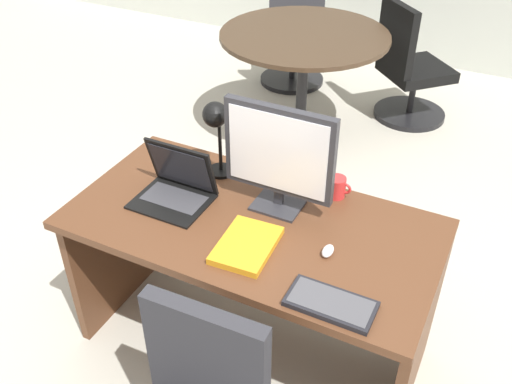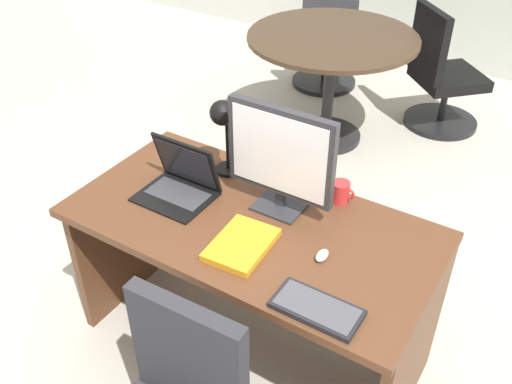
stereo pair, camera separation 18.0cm
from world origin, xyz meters
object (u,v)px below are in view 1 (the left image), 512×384
at_px(meeting_table, 303,60).
at_px(meeting_chair_far, 408,75).
at_px(desk, 257,255).
at_px(keyboard, 331,304).
at_px(mouse, 328,251).
at_px(book, 247,245).
at_px(laptop, 177,182).
at_px(desk_lamp, 216,124).
at_px(coffee_mug, 337,187).
at_px(monitor, 279,154).
at_px(meeting_chair_near, 293,50).

distance_m(meeting_table, meeting_chair_far, 0.92).
height_order(desk, meeting_table, meeting_table).
xyz_separation_m(keyboard, meeting_table, (-1.03, 2.23, -0.16)).
xyz_separation_m(mouse, book, (-0.29, -0.11, -0.00)).
xyz_separation_m(keyboard, mouse, (-0.10, 0.24, 0.01)).
xyz_separation_m(laptop, meeting_chair_far, (0.40, 2.55, -0.46)).
xyz_separation_m(desk, desk_lamp, (-0.29, 0.18, 0.49)).
xyz_separation_m(coffee_mug, meeting_chair_far, (-0.20, 2.25, -0.43)).
xyz_separation_m(laptop, book, (0.42, -0.17, -0.06)).
bearing_deg(desk_lamp, monitor, -15.68).
bearing_deg(desk, monitor, 59.02).
xyz_separation_m(monitor, meeting_chair_near, (-1.04, 2.60, -0.69)).
bearing_deg(desk_lamp, book, -48.37).
bearing_deg(desk_lamp, keyboard, -35.31).
height_order(desk, meeting_chair_near, meeting_chair_near).
distance_m(monitor, desk_lamp, 0.35).
bearing_deg(mouse, meeting_table, 114.94).
bearing_deg(mouse, desk, 164.29).
xyz_separation_m(desk, meeting_chair_near, (-0.99, 2.68, -0.21)).
xyz_separation_m(meeting_table, meeting_chair_near, (-0.41, 0.79, -0.28)).
distance_m(laptop, keyboard, 0.87).
bearing_deg(book, meeting_table, 106.89).
relative_size(mouse, book, 0.24).
distance_m(book, meeting_table, 2.20).
bearing_deg(meeting_chair_near, keyboard, -64.56).
xyz_separation_m(book, meeting_table, (-0.64, 2.09, -0.16)).
height_order(book, coffee_mug, coffee_mug).
bearing_deg(desk, mouse, -15.71).
bearing_deg(desk, coffee_mug, 47.34).
relative_size(laptop, meeting_chair_near, 0.38).
bearing_deg(laptop, coffee_mug, 26.46).
bearing_deg(meeting_table, monitor, -70.71).
xyz_separation_m(monitor, keyboard, (0.40, -0.42, -0.25)).
distance_m(coffee_mug, meeting_chair_far, 2.30).
xyz_separation_m(keyboard, book, (-0.39, 0.13, 0.00)).
bearing_deg(meeting_chair_near, mouse, -64.36).
bearing_deg(coffee_mug, mouse, -74.80).
distance_m(keyboard, desk_lamp, 0.93).
xyz_separation_m(desk, meeting_table, (-0.58, 1.89, 0.07)).
bearing_deg(meeting_chair_near, coffee_mug, -62.91).
relative_size(monitor, book, 1.56).
xyz_separation_m(keyboard, coffee_mug, (-0.20, 0.61, 0.04)).
height_order(monitor, meeting_table, monitor).
relative_size(monitor, meeting_chair_far, 0.50).
distance_m(mouse, coffee_mug, 0.38).
relative_size(laptop, keyboard, 1.03).
xyz_separation_m(mouse, meeting_chair_far, (-0.30, 2.62, -0.40)).
relative_size(meeting_table, meeting_chair_far, 1.27).
distance_m(keyboard, meeting_table, 2.46).
distance_m(desk, coffee_mug, 0.45).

